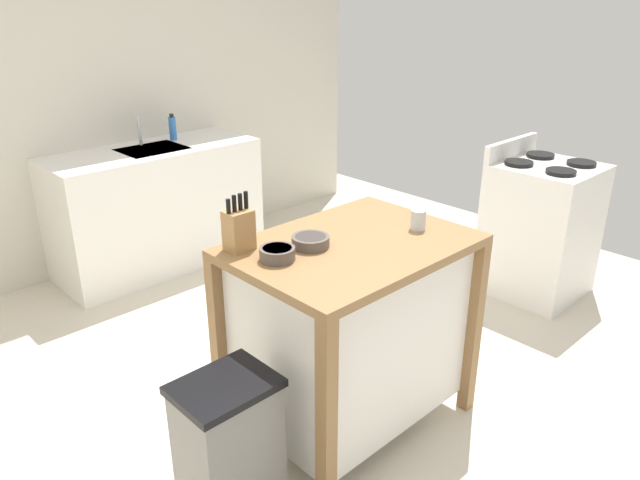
# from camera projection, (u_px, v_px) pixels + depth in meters

# --- Properties ---
(ground_plane) EXTENTS (6.01, 6.01, 0.00)m
(ground_plane) POSITION_uv_depth(u_px,v_px,m) (324.00, 412.00, 2.97)
(ground_plane) COLOR beige
(ground_plane) RESTS_ON ground
(wall_back) EXTENTS (5.01, 0.10, 2.60)m
(wall_back) POSITION_uv_depth(u_px,v_px,m) (75.00, 89.00, 4.11)
(wall_back) COLOR beige
(wall_back) RESTS_ON ground
(kitchen_island) EXTENTS (1.03, 0.74, 0.93)m
(kitchen_island) POSITION_uv_depth(u_px,v_px,m) (350.00, 325.00, 2.73)
(kitchen_island) COLOR olive
(kitchen_island) RESTS_ON ground
(knife_block) EXTENTS (0.11, 0.09, 0.24)m
(knife_block) POSITION_uv_depth(u_px,v_px,m) (239.00, 229.00, 2.47)
(knife_block) COLOR #AD7F4C
(knife_block) RESTS_ON kitchen_island
(bowl_ceramic_small) EXTENTS (0.14, 0.14, 0.05)m
(bowl_ceramic_small) POSITION_uv_depth(u_px,v_px,m) (277.00, 253.00, 2.39)
(bowl_ceramic_small) COLOR #564C47
(bowl_ceramic_small) RESTS_ON kitchen_island
(bowl_stoneware_deep) EXTENTS (0.16, 0.16, 0.05)m
(bowl_stoneware_deep) POSITION_uv_depth(u_px,v_px,m) (310.00, 241.00, 2.52)
(bowl_stoneware_deep) COLOR #564C47
(bowl_stoneware_deep) RESTS_ON kitchen_island
(drinking_cup) EXTENTS (0.07, 0.07, 0.09)m
(drinking_cup) POSITION_uv_depth(u_px,v_px,m) (418.00, 220.00, 2.70)
(drinking_cup) COLOR silver
(drinking_cup) RESTS_ON kitchen_island
(trash_bin) EXTENTS (0.36, 0.28, 0.63)m
(trash_bin) POSITION_uv_depth(u_px,v_px,m) (229.00, 452.00, 2.26)
(trash_bin) COLOR slate
(trash_bin) RESTS_ON ground
(sink_counter) EXTENTS (1.49, 0.60, 0.89)m
(sink_counter) POSITION_uv_depth(u_px,v_px,m) (157.00, 207.00, 4.42)
(sink_counter) COLOR white
(sink_counter) RESTS_ON ground
(sink_faucet) EXTENTS (0.02, 0.02, 0.22)m
(sink_faucet) POSITION_uv_depth(u_px,v_px,m) (139.00, 130.00, 4.30)
(sink_faucet) COLOR #B7BCC1
(sink_faucet) RESTS_ON sink_counter
(bottle_hand_soap) EXTENTS (0.05, 0.05, 0.20)m
(bottle_hand_soap) POSITION_uv_depth(u_px,v_px,m) (173.00, 128.00, 4.44)
(bottle_hand_soap) COLOR blue
(bottle_hand_soap) RESTS_ON sink_counter
(stove) EXTENTS (0.60, 0.60, 1.01)m
(stove) POSITION_uv_depth(u_px,v_px,m) (540.00, 228.00, 4.01)
(stove) COLOR white
(stove) RESTS_ON ground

